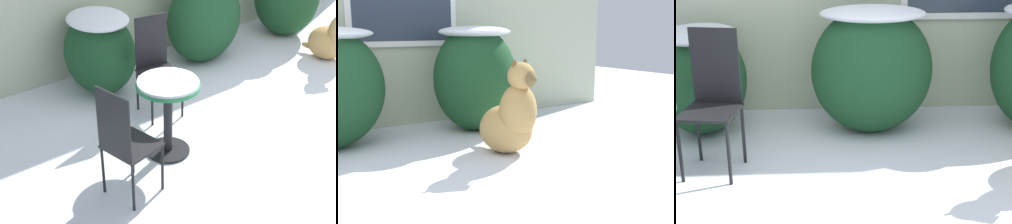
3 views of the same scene
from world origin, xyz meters
The scene contains 7 objects.
ground_plane centered at (0.00, 0.00, 0.00)m, with size 16.00×16.00×0.00m, color white.
shrub_left centered at (-1.14, 1.68, 0.49)m, with size 0.75×0.88×0.91m.
shrub_middle centered at (0.28, 1.60, 0.57)m, with size 1.01×0.69×1.07m.
patio_table centered at (-1.26, 0.28, 0.54)m, with size 0.57×0.57×0.74m.
patio_chair_near_table centered at (-0.91, 0.96, 0.55)m, with size 0.43×0.43×1.02m.
patio_chair_far_side centered at (-1.91, -0.01, 0.55)m, with size 0.45×0.45×1.02m.
dog centered at (1.57, 0.65, 0.30)m, with size 0.52×0.70×0.81m.
Camera 1 is at (-3.62, -2.85, 2.83)m, focal length 55.00 mm.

